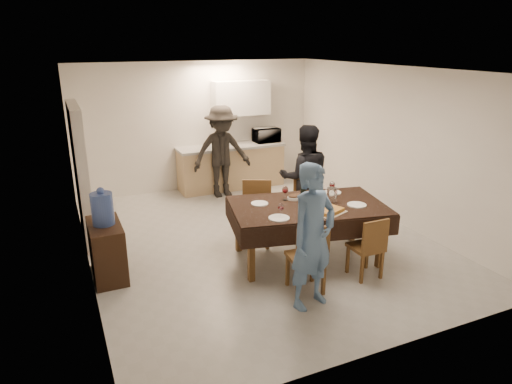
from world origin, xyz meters
The scene contains 33 objects.
floor centered at (0.00, 0.00, 0.00)m, with size 5.00×6.00×0.02m, color #AFAFAA.
ceiling centered at (0.00, 0.00, 2.60)m, with size 5.00×6.00×0.02m, color white.
wall_back centered at (0.00, 3.00, 1.30)m, with size 5.00×0.02×2.60m, color white.
wall_front centered at (0.00, -3.00, 1.30)m, with size 5.00×0.02×2.60m, color white.
wall_left centered at (-2.50, 0.00, 1.30)m, with size 0.02×6.00×2.60m, color white.
wall_right centered at (2.50, 0.00, 1.30)m, with size 0.02×6.00×2.60m, color white.
stub_partition centered at (-2.42, 1.20, 1.05)m, with size 0.15×1.40×2.10m, color beige.
kitchen_base_cabinet centered at (0.60, 2.68, 0.43)m, with size 2.20×0.60×0.86m, color tan.
kitchen_worktop centered at (0.60, 2.68, 0.89)m, with size 2.24×0.64×0.05m, color #A0A09C.
upper_cabinet centered at (0.90, 2.82, 1.85)m, with size 1.20×0.34×0.70m, color white.
dining_table centered at (0.37, -0.89, 0.79)m, with size 2.31×1.63×0.82m.
chair_near_left centered at (-0.08, -1.73, 0.57)m, with size 0.47×0.47×0.50m.
chair_near_right centered at (0.82, -1.72, 0.52)m, with size 0.39×0.39×0.46m.
chair_far_left centered at (-0.08, -0.23, 0.59)m, with size 0.59×0.62×0.52m.
chair_far_right centered at (0.82, -0.23, 0.60)m, with size 0.59×0.61×0.53m.
console centered at (-2.28, -0.27, 0.37)m, with size 0.40×0.81×0.75m, color black.
water_jug centered at (-2.28, -0.27, 0.95)m, with size 0.28×0.28×0.42m, color #4766BA.
wine_bottle centered at (0.32, -0.84, 0.99)m, with size 0.08×0.08×0.34m, color black, non-canonical shape.
water_pitcher centered at (0.72, -0.94, 0.93)m, with size 0.14×0.14×0.21m, color white.
savoury_tart centered at (0.47, -1.27, 0.85)m, with size 0.42×0.32×0.05m, color #C58739.
salad_bowl centered at (0.67, -0.71, 0.86)m, with size 0.18×0.18×0.07m, color white.
mushroom_dish centered at (0.32, -0.61, 0.84)m, with size 0.22×0.22×0.04m, color white.
wine_glass_a centered at (-0.18, -1.14, 0.91)m, with size 0.08×0.08×0.18m, color white, non-canonical shape.
wine_glass_b centered at (0.92, -0.64, 0.92)m, with size 0.09×0.09×0.19m, color white, non-canonical shape.
wine_glass_c centered at (0.17, -0.59, 0.93)m, with size 0.09×0.09×0.21m, color white, non-canonical shape.
plate_near_left centered at (-0.23, -1.19, 0.83)m, with size 0.27×0.27×0.02m, color white.
plate_near_right centered at (0.97, -1.19, 0.83)m, with size 0.26×0.26×0.02m, color white.
plate_far_left centered at (-0.23, -0.59, 0.83)m, with size 0.24×0.24×0.01m, color white.
plate_far_right centered at (0.97, -0.59, 0.83)m, with size 0.25×0.25×0.01m, color white.
microwave centered at (1.42, 2.68, 1.06)m, with size 0.53×0.36×0.30m, color white.
person_near centered at (-0.18, -1.94, 0.86)m, with size 0.63×0.41×1.73m, color #5478A4.
person_far centered at (0.92, 0.16, 0.86)m, with size 0.84×0.65×1.73m, color black.
person_kitchen centered at (0.24, 2.23, 0.90)m, with size 1.17×0.67×1.81m, color black.
Camera 1 is at (-2.71, -6.01, 2.99)m, focal length 32.00 mm.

